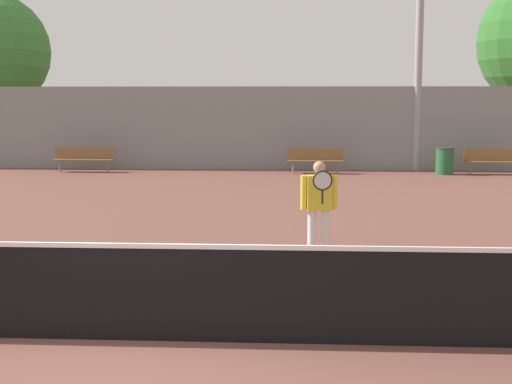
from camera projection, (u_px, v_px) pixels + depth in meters
The scene contains 9 objects.
ground_plane at pixel (129, 340), 7.63m from camera, with size 100.00×100.00×0.00m, color brown.
tennis_net at pixel (128, 291), 7.56m from camera, with size 10.64×0.09×1.06m.
tennis_player at pixel (319, 204), 11.26m from camera, with size 0.59×0.44×1.58m.
bench_courtside_near at pixel (491, 159), 23.77m from camera, with size 1.77×0.40×0.84m.
bench_courtside_far at pixel (315, 158), 24.10m from camera, with size 1.88×0.40×0.84m.
bench_by_gate at pixel (84, 157), 24.56m from camera, with size 2.09×0.40×0.84m.
light_pole_near_left at pixel (420, 4), 24.36m from camera, with size 0.90×0.60×9.94m.
trash_bin at pixel (445, 161), 23.80m from camera, with size 0.60×0.60×0.89m.
back_fence at pixel (247, 128), 25.24m from camera, with size 31.70×0.06×2.94m.
Camera 1 is at (1.78, -7.26, 2.59)m, focal length 50.00 mm.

